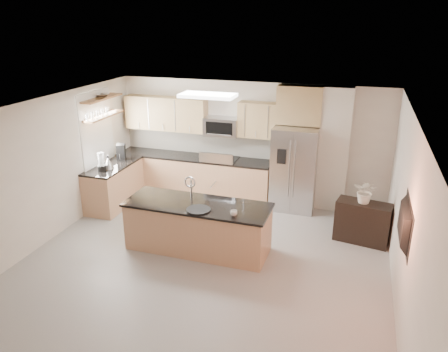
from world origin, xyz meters
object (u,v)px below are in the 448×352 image
(range, at_px, (220,178))
(kettle, at_px, (108,163))
(credenza, at_px, (363,222))
(bowl, at_px, (103,95))
(flower_vase, at_px, (367,186))
(refrigerator, at_px, (294,168))
(blender, at_px, (101,163))
(television, at_px, (400,223))
(platter, at_px, (198,210))
(microwave, at_px, (222,127))
(island, at_px, (198,226))
(coffee_maker, at_px, (121,152))
(cup, at_px, (234,213))

(range, relative_size, kettle, 4.08)
(credenza, bearing_deg, kettle, -168.63)
(bowl, xyz_separation_m, flower_vase, (5.35, -0.28, -1.28))
(bowl, height_order, flower_vase, bowl)
(kettle, relative_size, bowl, 0.80)
(refrigerator, xyz_separation_m, blender, (-3.73, -1.41, 0.20))
(television, bearing_deg, blender, 73.41)
(flower_vase, bearing_deg, bowl, 177.05)
(flower_vase, bearing_deg, refrigerator, 141.80)
(credenza, xyz_separation_m, platter, (-2.65, -1.41, 0.50))
(range, relative_size, bowl, 3.28)
(refrigerator, height_order, blender, refrigerator)
(microwave, bearing_deg, flower_vase, -22.80)
(range, bearing_deg, bowl, -158.14)
(island, xyz_separation_m, kettle, (-2.37, 1.05, 0.60))
(blender, relative_size, television, 0.36)
(range, height_order, island, island)
(microwave, distance_m, bowl, 2.58)
(blender, relative_size, coffee_maker, 1.15)
(credenza, distance_m, flower_vase, 0.71)
(range, xyz_separation_m, platter, (0.46, -2.58, 0.41))
(coffee_maker, xyz_separation_m, television, (5.61, -2.48, 0.27))
(cup, relative_size, platter, 0.28)
(island, height_order, flower_vase, flower_vase)
(kettle, relative_size, flower_vase, 0.42)
(microwave, relative_size, blender, 1.95)
(refrigerator, xyz_separation_m, coffee_maker, (-3.75, -0.60, 0.19))
(island, distance_m, kettle, 2.66)
(range, height_order, television, television)
(platter, relative_size, television, 0.38)
(cup, relative_size, television, 0.11)
(range, bearing_deg, microwave, 90.00)
(kettle, xyz_separation_m, coffee_maker, (-0.07, 0.64, 0.04))
(refrigerator, height_order, television, refrigerator)
(range, height_order, flower_vase, flower_vase)
(microwave, bearing_deg, bowl, -155.47)
(blender, bearing_deg, bowl, 107.52)
(blender, bearing_deg, refrigerator, 20.70)
(range, bearing_deg, island, -81.55)
(range, xyz_separation_m, flower_vase, (3.10, -1.18, 0.63))
(refrigerator, relative_size, bowl, 5.12)
(flower_vase, bearing_deg, coffee_maker, 174.14)
(television, bearing_deg, cup, 78.00)
(bowl, bearing_deg, cup, -27.08)
(coffee_maker, xyz_separation_m, flower_vase, (5.19, -0.53, 0.02))
(island, relative_size, coffee_maker, 7.51)
(flower_vase, distance_m, television, 2.00)
(platter, height_order, blender, blender)
(island, bearing_deg, flower_vase, 23.54)
(refrigerator, height_order, island, refrigerator)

